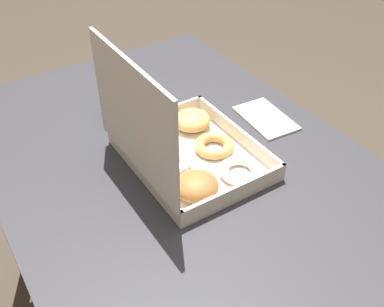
{
  "coord_description": "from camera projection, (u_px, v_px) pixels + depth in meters",
  "views": [
    {
      "loc": [
        -0.69,
        0.4,
        1.37
      ],
      "look_at": [
        -0.02,
        -0.03,
        0.74
      ],
      "focal_mm": 42.0,
      "sensor_mm": 36.0,
      "label": 1
    }
  ],
  "objects": [
    {
      "name": "dining_table",
      "position": [
        179.0,
        192.0,
        1.09
      ],
      "size": [
        1.14,
        0.79,
        0.72
      ],
      "color": "#2D2D33",
      "rests_on": "ground_plane"
    },
    {
      "name": "donut_box",
      "position": [
        179.0,
        146.0,
        0.99
      ],
      "size": [
        0.33,
        0.27,
        0.29
      ],
      "color": "silver",
      "rests_on": "dining_table"
    },
    {
      "name": "coffee_mug",
      "position": [
        120.0,
        101.0,
        1.13
      ],
      "size": [
        0.09,
        0.09,
        0.1
      ],
      "color": "#4C8456",
      "rests_on": "dining_table"
    },
    {
      "name": "paper_napkin",
      "position": [
        266.0,
        118.0,
        1.16
      ],
      "size": [
        0.17,
        0.11,
        0.01
      ],
      "color": "silver",
      "rests_on": "dining_table"
    }
  ]
}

